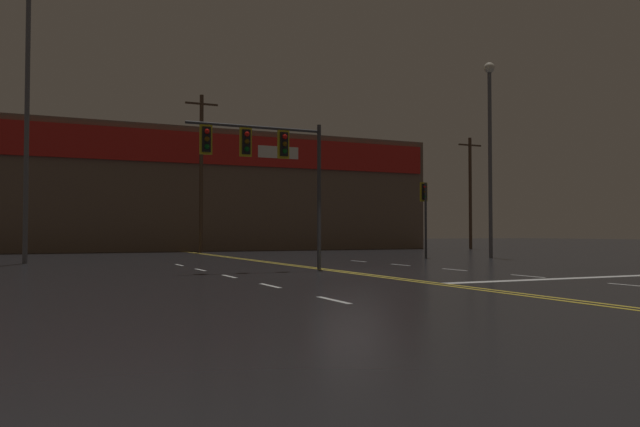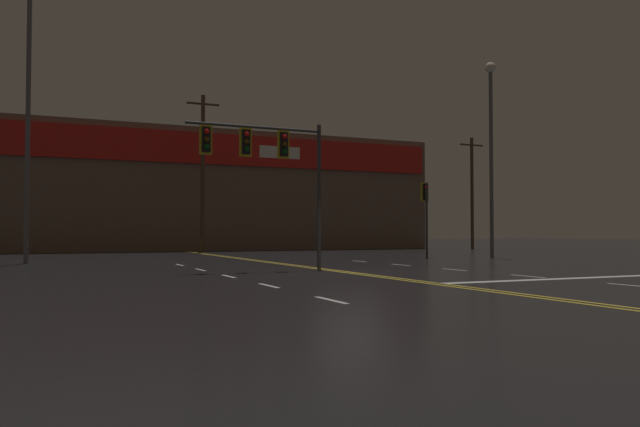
{
  "view_description": "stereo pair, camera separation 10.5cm",
  "coord_description": "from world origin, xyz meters",
  "px_view_note": "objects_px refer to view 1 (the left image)",
  "views": [
    {
      "loc": [
        -9.31,
        -18.07,
        1.3
      ],
      "look_at": [
        0.0,
        2.45,
        2.0
      ],
      "focal_mm": 35.0,
      "sensor_mm": 36.0,
      "label": 1
    },
    {
      "loc": [
        -9.21,
        -18.11,
        1.3
      ],
      "look_at": [
        0.0,
        2.45,
        2.0
      ],
      "focal_mm": 35.0,
      "sensor_mm": 36.0,
      "label": 2
    }
  ],
  "objects_px": {
    "traffic_signal_median": "(263,153)",
    "streetlight_near_right": "(27,85)",
    "traffic_signal_corner_northeast": "(425,202)",
    "streetlight_median_approach": "(490,134)"
  },
  "relations": [
    {
      "from": "traffic_signal_median",
      "to": "streetlight_near_right",
      "type": "bearing_deg",
      "value": 130.44
    },
    {
      "from": "traffic_signal_corner_northeast",
      "to": "streetlight_median_approach",
      "type": "distance_m",
      "value": 5.02
    },
    {
      "from": "streetlight_near_right",
      "to": "streetlight_median_approach",
      "type": "bearing_deg",
      "value": -8.33
    },
    {
      "from": "traffic_signal_corner_northeast",
      "to": "streetlight_near_right",
      "type": "xyz_separation_m",
      "value": [
        -18.77,
        2.0,
        4.73
      ]
    },
    {
      "from": "traffic_signal_median",
      "to": "traffic_signal_corner_northeast",
      "type": "distance_m",
      "value": 13.21
    },
    {
      "from": "streetlight_near_right",
      "to": "streetlight_median_approach",
      "type": "distance_m",
      "value": 22.31
    },
    {
      "from": "traffic_signal_median",
      "to": "streetlight_near_right",
      "type": "distance_m",
      "value": 12.17
    },
    {
      "from": "traffic_signal_corner_northeast",
      "to": "streetlight_median_approach",
      "type": "relative_size",
      "value": 0.38
    },
    {
      "from": "streetlight_median_approach",
      "to": "traffic_signal_corner_northeast",
      "type": "bearing_deg",
      "value": 159.48
    },
    {
      "from": "traffic_signal_median",
      "to": "traffic_signal_corner_northeast",
      "type": "xyz_separation_m",
      "value": [
        11.23,
        6.86,
        -1.18
      ]
    }
  ]
}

